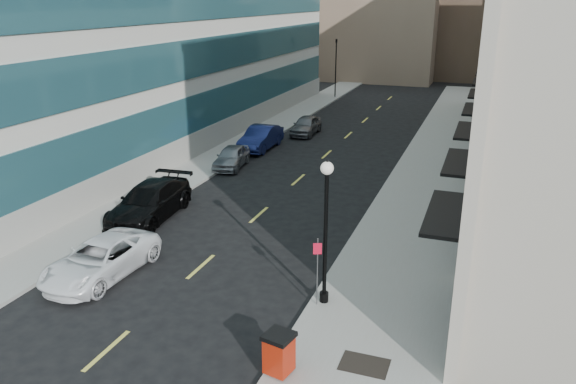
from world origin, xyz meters
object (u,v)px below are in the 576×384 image
Objects in this scene: lamppost at (326,220)px; urn_planter at (450,213)px; car_white_van at (101,259)px; sign_post at (317,263)px; car_silver_sedan at (231,157)px; car_blue_sedan at (261,138)px; car_grey_sedan at (306,125)px; trash_bin at (279,352)px; traffic_signal at (336,43)px; car_black_pickup at (150,202)px.

urn_planter is (3.47, 9.14, -2.63)m from lamppost.
sign_post is at bearing 6.59° from car_white_van.
urn_planter is (13.75, -5.02, -0.11)m from car_silver_sedan.
car_blue_sedan is 1.97× the size of sign_post.
urn_planter is at bearing -52.39° from car_grey_sedan.
car_grey_sedan is (1.60, 5.34, -0.09)m from car_blue_sedan.
sign_post is at bearing 103.66° from trash_bin.
traffic_signal is 46.91m from trash_bin.
car_white_van is at bearing -174.47° from lamppost.
trash_bin is (10.90, -45.36, -4.89)m from traffic_signal.
car_blue_sedan is 1.16× the size of car_grey_sedan.
lamppost is at bearing 37.17° from sign_post.
car_white_van is 9.24m from trash_bin.
urn_planter is at bearing 42.34° from car_white_van.
lamppost is (10.28, -18.95, 2.39)m from car_blue_sedan.
sign_post reaches higher than car_blue_sedan.
car_silver_sedan is at bearing 85.69° from car_black_pickup.
car_black_pickup is 14.36m from urn_planter.
traffic_signal is at bearing 91.49° from car_blue_sedan.
car_grey_sedan is (1.60, 10.14, 0.04)m from car_silver_sedan.
lamppost reaches higher than sign_post.
lamppost is 1.50m from sign_post.
car_white_van is 25.14m from car_grey_sedan.
trash_bin is (8.60, -28.50, 0.11)m from car_grey_sedan.
car_grey_sedan is 6.15× the size of urn_planter.
car_black_pickup is 19.39m from car_grey_sedan.
lamppost is (10.28, -14.16, 2.52)m from car_silver_sedan.
traffic_signal reaches higher than car_black_pickup.
trash_bin is at bearing -110.59° from sign_post.
car_silver_sedan is 1.60× the size of sign_post.
car_grey_sedan is (2.30, -16.86, -5.00)m from traffic_signal.
lamppost reaches higher than car_silver_sedan.
sign_post is (10.80, -41.46, -3.97)m from traffic_signal.
car_black_pickup is at bearing -163.15° from urn_planter.
car_silver_sedan is at bearing 125.97° from lamppost.
car_blue_sedan reaches higher than trash_bin.
traffic_signal is at bearing 96.67° from car_grey_sedan.
traffic_signal is 10.12× the size of urn_planter.
lamppost is (8.68, 0.84, 2.49)m from car_white_van.
car_silver_sedan is 0.94× the size of car_grey_sedan.
car_silver_sedan is at bearing -90.31° from car_blue_sedan.
lamppost is at bearing 8.46° from car_white_van.
urn_planter is at bearing 12.54° from car_black_pickup.
car_silver_sedan is 14.63m from urn_planter.
lamppost reaches higher than car_white_van.
sign_post is at bearing -31.89° from car_black_pickup.
car_blue_sedan is at bearing 82.31° from car_silver_sedan.
car_silver_sedan is (-1.60, 15.00, -0.04)m from car_white_van.
sign_post is 10.18m from urn_planter.
car_blue_sedan is at bearing 95.63° from sign_post.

